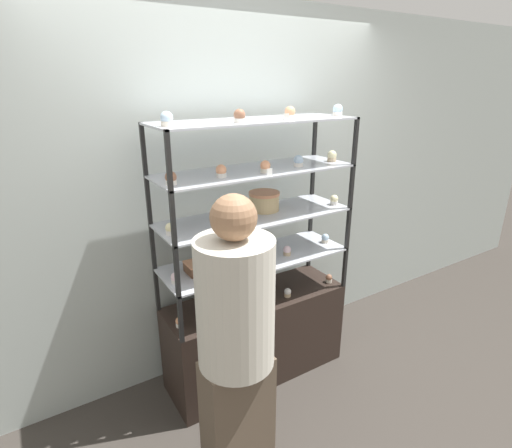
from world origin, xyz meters
TOP-DOWN VIEW (x-y plane):
  - ground_plane at (0.00, 0.00)m, footprint 20.00×20.00m
  - back_wall at (0.00, 0.36)m, footprint 8.00×0.05m
  - display_base at (0.00, 0.00)m, footprint 1.30×0.44m
  - display_riser_lower at (0.00, 0.00)m, footprint 1.30×0.44m
  - display_riser_middle at (0.00, 0.00)m, footprint 1.30×0.44m
  - display_riser_upper at (0.00, 0.00)m, footprint 1.30×0.44m
  - display_riser_top at (0.00, 0.00)m, footprint 1.30×0.44m
  - layer_cake_centerpiece at (0.11, 0.07)m, footprint 0.21×0.21m
  - sheet_cake_frosted at (-0.37, 0.01)m, footprint 0.25×0.14m
  - cupcake_0 at (-0.59, -0.05)m, footprint 0.05×0.05m
  - cupcake_1 at (-0.20, -0.03)m, footprint 0.05×0.05m
  - cupcake_2 at (0.19, -0.11)m, footprint 0.05×0.05m
  - cupcake_3 at (0.59, -0.10)m, footprint 0.05×0.05m
  - price_tag_0 at (-0.24, -0.20)m, footprint 0.04×0.00m
  - cupcake_4 at (-0.60, -0.05)m, footprint 0.05×0.05m
  - cupcake_5 at (-0.19, -0.07)m, footprint 0.05×0.05m
  - cupcake_6 at (0.21, -0.07)m, footprint 0.05×0.05m
  - cupcake_7 at (0.58, -0.04)m, footprint 0.05×0.05m
  - price_tag_1 at (0.00, -0.20)m, footprint 0.04×0.00m
  - cupcake_8 at (-0.60, -0.03)m, footprint 0.06×0.06m
  - cupcake_9 at (-0.20, -0.09)m, footprint 0.06×0.06m
  - cupcake_10 at (0.60, -0.09)m, footprint 0.06×0.06m
  - price_tag_2 at (-0.40, -0.20)m, footprint 0.04×0.00m
  - cupcake_11 at (-0.59, -0.09)m, footprint 0.06×0.06m
  - cupcake_12 at (-0.28, -0.08)m, footprint 0.06×0.06m
  - cupcake_13 at (-0.00, -0.11)m, footprint 0.06×0.06m
  - cupcake_14 at (0.28, -0.07)m, footprint 0.06×0.06m
  - cupcake_15 at (0.58, -0.05)m, footprint 0.06×0.06m
  - price_tag_3 at (-0.03, -0.20)m, footprint 0.04×0.00m
  - cupcake_16 at (-0.58, -0.07)m, footprint 0.07×0.07m
  - cupcake_17 at (-0.18, -0.12)m, footprint 0.07×0.07m
  - cupcake_18 at (0.20, -0.08)m, footprint 0.07×0.07m
  - cupcake_19 at (0.60, -0.06)m, footprint 0.07×0.07m
  - price_tag_4 at (0.08, -0.20)m, footprint 0.04×0.00m
  - customer_figure at (-0.52, -0.64)m, footprint 0.38×0.38m

SIDE VIEW (x-z plane):
  - ground_plane at x=0.00m, z-range 0.00..0.00m
  - display_base at x=0.00m, z-range 0.00..0.64m
  - price_tag_0 at x=-0.24m, z-range 0.64..0.69m
  - cupcake_0 at x=-0.59m, z-range 0.64..0.71m
  - cupcake_1 at x=-0.20m, z-range 0.64..0.71m
  - cupcake_2 at x=0.19m, z-range 0.64..0.71m
  - cupcake_3 at x=0.59m, z-range 0.64..0.71m
  - customer_figure at x=-0.52m, z-range 0.06..1.68m
  - display_riser_lower at x=0.00m, z-range 0.78..1.08m
  - price_tag_1 at x=0.00m, z-range 0.95..0.99m
  - cupcake_4 at x=-0.60m, z-range 0.95..1.01m
  - cupcake_5 at x=-0.19m, z-range 0.95..1.01m
  - cupcake_6 at x=0.21m, z-range 0.95..1.01m
  - cupcake_7 at x=0.58m, z-range 0.95..1.01m
  - sheet_cake_frosted at x=-0.37m, z-range 0.95..1.02m
  - display_riser_middle at x=0.00m, z-range 1.08..1.39m
  - price_tag_2 at x=-0.40m, z-range 1.25..1.30m
  - cupcake_8 at x=-0.60m, z-range 1.25..1.32m
  - cupcake_9 at x=-0.20m, z-range 1.25..1.32m
  - cupcake_10 at x=0.60m, z-range 1.25..1.32m
  - back_wall at x=0.00m, z-range 0.00..2.60m
  - layer_cake_centerpiece at x=0.11m, z-range 1.25..1.38m
  - display_riser_upper at x=0.00m, z-range 1.39..1.69m
  - price_tag_3 at x=-0.03m, z-range 1.56..1.60m
  - cupcake_11 at x=-0.59m, z-range 1.56..1.63m
  - cupcake_12 at x=-0.28m, z-range 1.56..1.63m
  - cupcake_13 at x=0.00m, z-range 1.56..1.63m
  - cupcake_14 at x=0.28m, z-range 1.56..1.63m
  - cupcake_15 at x=0.58m, z-range 1.56..1.63m
  - display_riser_top at x=0.00m, z-range 1.69..2.00m
  - price_tag_4 at x=0.08m, z-range 1.86..1.91m
  - cupcake_16 at x=-0.58m, z-range 1.86..1.94m
  - cupcake_17 at x=-0.18m, z-range 1.86..1.94m
  - cupcake_18 at x=0.20m, z-range 1.86..1.94m
  - cupcake_19 at x=0.60m, z-range 1.86..1.94m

